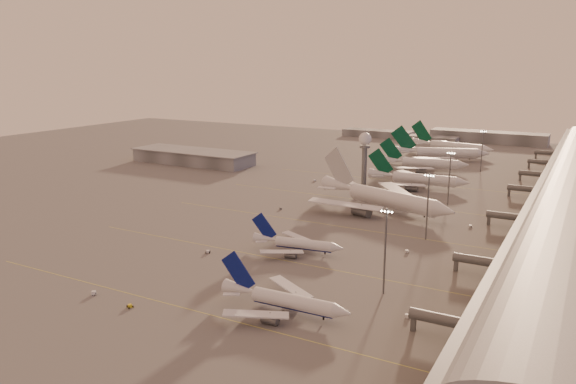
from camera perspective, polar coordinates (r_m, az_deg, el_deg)
The scene contains 26 objects.
ground at distance 189.49m, azimuth -7.23°, elevation -6.81°, with size 700.00×700.00×0.00m, color #5A5858.
taxiway_markings at distance 222.77m, azimuth 7.66°, elevation -3.75°, with size 180.00×185.25×0.02m.
hangar at distance 367.32m, azimuth -9.61°, elevation 3.57°, with size 82.00×27.00×8.50m.
radar_tower at distance 285.30m, azimuth 7.80°, elevation 4.29°, with size 6.40×6.40×31.10m.
mast_a at distance 159.35m, azimuth 9.84°, elevation -5.57°, with size 3.60×0.56×25.00m.
mast_b at distance 210.89m, azimuth 14.01°, elevation -1.13°, with size 3.60×0.56×25.00m.
mast_c at distance 264.28m, azimuth 16.09°, elevation 1.59°, with size 3.60×0.56×25.00m.
mast_d at distance 351.79m, azimuth 19.12°, elevation 4.16°, with size 3.60×0.56×25.00m.
distant_horizon at distance 483.47m, azimuth 16.36°, elevation 5.45°, with size 165.00×37.50×9.00m.
narrowbody_near at distance 149.17m, azimuth -0.38°, elevation -11.15°, with size 37.71×30.11×14.73m.
narrowbody_mid at distance 193.88m, azimuth 0.97°, elevation -5.41°, with size 33.10×26.24×12.99m.
widebody_white at distance 249.77m, azimuth 9.71°, elevation -0.93°, with size 68.98×54.35×25.28m.
greentail_a at distance 300.17m, azimuth 13.02°, elevation 1.10°, with size 53.20×42.88×19.31m.
greentail_b at distance 347.52m, azimuth 13.64°, elevation 2.68°, with size 52.45×41.97×19.24m.
greentail_c at distance 384.09m, azimuth 15.19°, elevation 3.67°, with size 61.13×48.54×23.11m.
greentail_d at distance 415.75m, azimuth 16.24°, elevation 4.28°, with size 61.31×49.09×22.45m.
gsv_truck_a at distance 169.45m, azimuth -18.99°, elevation -9.49°, with size 5.99×5.11×2.37m.
gsv_tug_near at distance 158.82m, azimuth -15.76°, elevation -11.10°, with size 2.91×3.63×0.90m.
gsv_catering_a at distance 149.99m, azimuth 12.12°, elevation -11.73°, with size 4.97×2.51×4.00m.
gsv_tug_mid at distance 195.68m, azimuth -8.14°, elevation -6.03°, with size 3.23×3.86×0.95m.
gsv_truck_b at distance 198.14m, azimuth 12.11°, elevation -5.79°, with size 5.31×3.73×2.03m.
gsv_truck_c at distance 249.05m, azimuth -0.68°, elevation -1.58°, with size 4.81×4.45×1.95m.
gsv_catering_b at distance 233.92m, azimuth 18.10°, elevation -3.01°, with size 4.93×3.69×3.70m.
gsv_tug_far at distance 262.60m, azimuth 9.39°, elevation -1.08°, with size 4.12×4.48×1.10m.
gsv_truck_d at distance 307.95m, azimuth 2.77°, elevation 1.31°, with size 4.05×6.24×2.37m.
gsv_tug_hangar at distance 309.80m, azimuth 15.67°, elevation 0.79°, with size 4.68×4.08×1.15m.
Camera 1 is at (106.01, -143.25, 64.40)m, focal length 35.00 mm.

